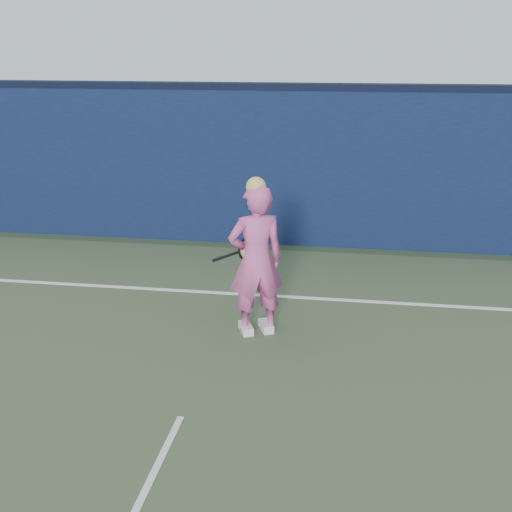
# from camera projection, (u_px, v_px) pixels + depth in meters

# --- Properties ---
(ground) EXTENTS (80.00, 80.00, 0.00)m
(ground) POSITION_uv_depth(u_px,v_px,m) (146.00, 491.00, 4.80)
(ground) COLOR #2F3E26
(ground) RESTS_ON ground
(backstop_wall) EXTENTS (24.00, 0.40, 2.50)m
(backstop_wall) POSITION_uv_depth(u_px,v_px,m) (267.00, 168.00, 10.50)
(backstop_wall) COLOR #0B1434
(backstop_wall) RESTS_ON ground
(wall_cap) EXTENTS (24.00, 0.42, 0.10)m
(wall_cap) POSITION_uv_depth(u_px,v_px,m) (267.00, 86.00, 10.09)
(wall_cap) COLOR black
(wall_cap) RESTS_ON backstop_wall
(player) EXTENTS (0.75, 0.64, 1.82)m
(player) POSITION_uv_depth(u_px,v_px,m) (256.00, 260.00, 7.19)
(player) COLOR #D4529D
(player) RESTS_ON ground
(racket) EXTENTS (0.60, 0.27, 0.34)m
(racket) POSITION_uv_depth(u_px,v_px,m) (248.00, 250.00, 7.59)
(racket) COLOR black
(racket) RESTS_ON ground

